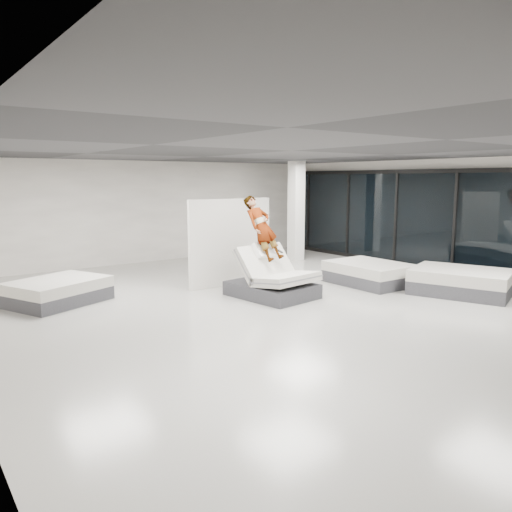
% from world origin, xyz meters
% --- Properties ---
extents(room, '(14.00, 14.04, 3.20)m').
position_xyz_m(room, '(0.00, 0.00, 1.60)').
color(room, '#A3A19A').
rests_on(room, ground).
extents(hero_bed, '(1.61, 1.99, 1.24)m').
position_xyz_m(hero_bed, '(0.17, 0.80, 0.36)').
color(hero_bed, '#3B3B40').
rests_on(hero_bed, floor).
extents(person, '(0.79, 1.65, 1.11)m').
position_xyz_m(person, '(0.13, 1.14, 1.20)').
color(person, slate).
rests_on(person, hero_bed).
extents(remote, '(0.07, 0.15, 0.08)m').
position_xyz_m(remote, '(0.39, 0.82, 1.02)').
color(remote, black).
rests_on(remote, person).
extents(divider_panel, '(2.37, 0.16, 2.16)m').
position_xyz_m(divider_panel, '(0.15, 2.51, 1.08)').
color(divider_panel, silver).
rests_on(divider_panel, floor).
extents(flat_bed_right_far, '(1.50, 1.99, 0.54)m').
position_xyz_m(flat_bed_right_far, '(3.02, 0.48, 0.27)').
color(flat_bed_right_far, '#3B3B40').
rests_on(flat_bed_right_far, floor).
extents(flat_bed_right_near, '(2.20, 2.51, 0.58)m').
position_xyz_m(flat_bed_right_near, '(3.88, -1.51, 0.29)').
color(flat_bed_right_near, '#3B3B40').
rests_on(flat_bed_right_near, floor).
extents(flat_bed_left_far, '(2.29, 2.05, 0.52)m').
position_xyz_m(flat_bed_left_far, '(-3.91, 3.07, 0.26)').
color(flat_bed_left_far, '#3B3B40').
rests_on(flat_bed_left_far, floor).
extents(column, '(0.40, 0.40, 3.20)m').
position_xyz_m(column, '(4.00, 4.50, 1.60)').
color(column, silver).
rests_on(column, floor).
extents(storefront_glazing, '(0.12, 13.40, 2.92)m').
position_xyz_m(storefront_glazing, '(5.90, 0.00, 1.45)').
color(storefront_glazing, '#212E38').
rests_on(storefront_glazing, floor).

